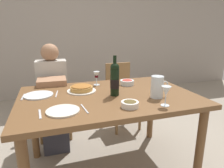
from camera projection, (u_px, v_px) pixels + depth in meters
back_wall at (71, 25)px, 3.87m from camera, size 8.00×0.10×2.80m
dining_table at (108, 105)px, 1.75m from camera, size 1.50×1.00×0.76m
wine_bottle at (115, 79)px, 1.68m from camera, size 0.08×0.08×0.34m
water_pitcher at (157, 88)px, 1.64m from camera, size 0.16×0.10×0.18m
baked_tart at (82, 88)px, 1.81m from camera, size 0.26×0.26×0.06m
salad_bowl at (127, 82)px, 2.03m from camera, size 0.14×0.14×0.06m
olive_bowl at (130, 104)px, 1.44m from camera, size 0.13×0.13×0.05m
wine_glass_left_diner at (166, 92)px, 1.45m from camera, size 0.07×0.07×0.15m
wine_glass_right_diner at (96, 75)px, 2.01m from camera, size 0.06×0.06×0.14m
dinner_plate_left_setting at (63, 111)px, 1.37m from camera, size 0.23×0.23×0.01m
dinner_plate_right_setting at (39, 95)px, 1.70m from camera, size 0.24×0.24×0.01m
fork_left_setting at (40, 114)px, 1.32m from camera, size 0.02×0.16×0.00m
knife_left_setting at (84, 109)px, 1.41m from camera, size 0.03×0.18×0.00m
knife_right_setting at (57, 94)px, 1.74m from camera, size 0.03×0.18×0.00m
spoon_right_setting at (23, 97)px, 1.66m from camera, size 0.02×0.16×0.00m
chair_left at (53, 96)px, 2.50m from camera, size 0.41×0.41×0.87m
diner_left at (53, 93)px, 2.25m from camera, size 0.34×0.51×1.16m
chair_right at (121, 91)px, 2.72m from camera, size 0.43×0.43×0.87m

